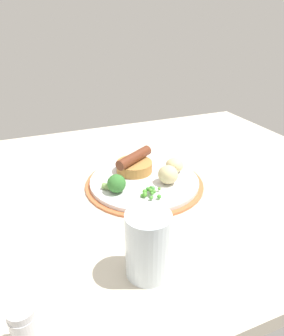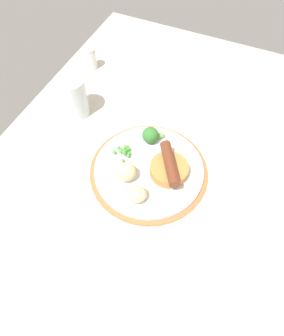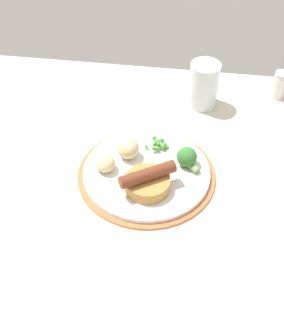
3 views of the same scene
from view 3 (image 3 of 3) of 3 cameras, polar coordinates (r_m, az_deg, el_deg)
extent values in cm
cube|color=beige|center=(91.69, 1.30, -2.53)|extent=(110.00, 80.00, 3.00)
cylinder|color=#CC6B3D|center=(91.84, 0.55, -0.81)|extent=(27.02, 27.02, 0.50)
cylinder|color=silver|center=(91.51, 0.55, -0.62)|extent=(24.86, 24.86, 1.40)
cylinder|color=#BC8442|center=(86.99, 0.66, -1.90)|extent=(8.55, 8.55, 2.44)
cylinder|color=#472614|center=(86.21, 0.67, -1.41)|extent=(6.84, 6.84, 0.30)
cylinder|color=brown|center=(85.23, 0.67, -0.79)|extent=(10.44, 7.82, 2.41)
sphere|color=#4B9B3A|center=(94.65, 1.53, 2.93)|extent=(0.90, 0.90, 0.90)
sphere|color=#53A240|center=(96.67, 2.46, 3.47)|extent=(0.82, 0.82, 0.82)
sphere|color=green|center=(96.95, 1.52, 3.68)|extent=(0.89, 0.89, 0.89)
sphere|color=#53A037|center=(95.38, 2.82, 2.87)|extent=(0.95, 0.95, 0.95)
sphere|color=#51952E|center=(94.83, 1.76, 3.00)|extent=(0.75, 0.75, 0.75)
sphere|color=#589734|center=(94.99, 0.52, 2.64)|extent=(0.72, 0.72, 0.72)
sphere|color=#51A53A|center=(95.82, 1.88, 3.34)|extent=(0.75, 0.75, 0.75)
sphere|color=#519539|center=(94.73, 1.78, 2.90)|extent=(0.74, 0.74, 0.74)
sphere|color=#499A43|center=(94.73, 1.59, 3.06)|extent=(0.97, 0.97, 0.97)
sphere|color=green|center=(94.27, 2.20, 2.33)|extent=(0.87, 0.87, 0.87)
sphere|color=#59AA3A|center=(94.73, 2.58, 2.49)|extent=(0.74, 0.74, 0.74)
sphere|color=#50963F|center=(94.21, 1.43, 2.39)|extent=(0.84, 0.84, 0.84)
sphere|color=#4CA031|center=(94.75, 2.59, 2.60)|extent=(0.97, 0.97, 0.97)
sphere|color=#519B37|center=(95.13, 1.76, 3.20)|extent=(0.86, 0.86, 0.86)
sphere|color=#4E9D39|center=(95.51, 1.74, 3.32)|extent=(0.89, 0.89, 0.89)
sphere|color=green|center=(95.64, 2.87, 2.90)|extent=(0.76, 0.76, 0.76)
sphere|color=#4C9E38|center=(95.41, 3.06, 2.56)|extent=(0.78, 0.78, 0.78)
sphere|color=#387A33|center=(91.29, 5.49, 1.36)|extent=(3.98, 3.98, 3.98)
cylinder|color=#7A9E56|center=(91.05, 6.36, -0.02)|extent=(2.51, 2.51, 1.39)
ellipsoid|color=beige|center=(92.53, -1.72, 2.42)|extent=(6.00, 6.09, 4.20)
ellipsoid|color=beige|center=(90.38, -4.56, 0.62)|extent=(5.65, 5.73, 3.38)
cylinder|color=silver|center=(106.98, 7.54, 10.01)|extent=(6.68, 6.68, 10.58)
cylinder|color=silver|center=(114.46, 16.37, 9.50)|extent=(3.25, 3.25, 5.50)
cylinder|color=silver|center=(112.68, 16.71, 10.84)|extent=(3.09, 3.09, 1.00)
camera|label=1|loc=(1.23, 16.85, 28.94)|focal=32.00mm
camera|label=2|loc=(0.66, -38.40, 30.17)|focal=32.00mm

